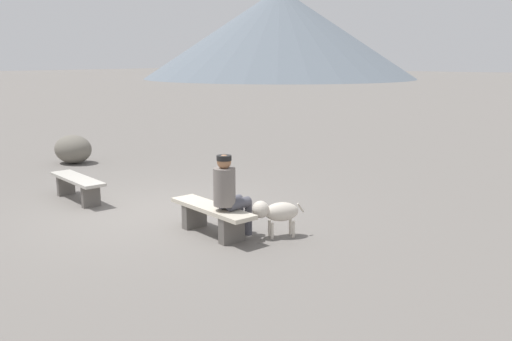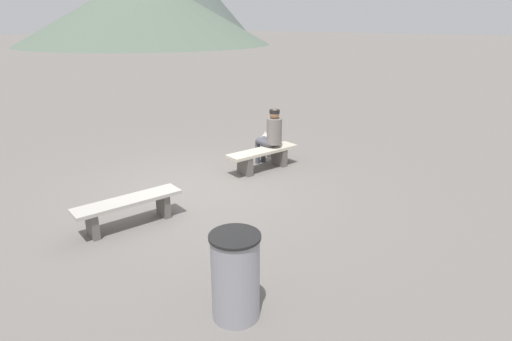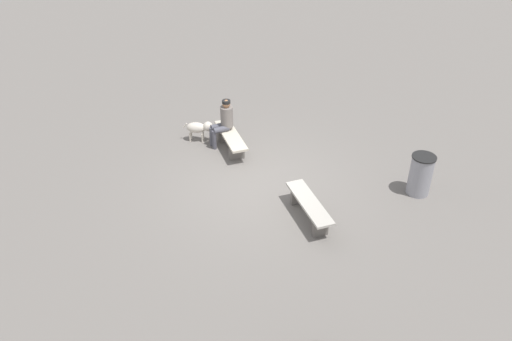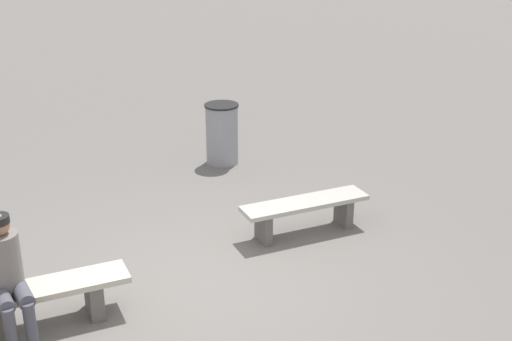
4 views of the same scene
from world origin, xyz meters
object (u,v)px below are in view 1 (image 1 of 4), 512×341
object	(u,v)px
bench_right	(212,215)
dog	(276,212)
seated_person	(229,191)
boulder	(73,149)
bench_left	(77,184)

from	to	relation	value
bench_right	dog	xyz separation A→B (m)	(0.82, 0.46, 0.09)
seated_person	boulder	size ratio (longest dim) A/B	1.27
bench_right	seated_person	xyz separation A→B (m)	(0.31, 0.02, 0.41)
boulder	dog	bearing A→B (deg)	-13.50
seated_person	boulder	bearing A→B (deg)	168.54
bench_right	boulder	bearing A→B (deg)	174.04
bench_left	bench_right	world-z (taller)	same
seated_person	bench_right	bearing A→B (deg)	-170.18
bench_left	seated_person	size ratio (longest dim) A/B	1.34
boulder	bench_left	bearing A→B (deg)	-34.20
boulder	seated_person	bearing A→B (deg)	-17.90
bench_right	seated_person	bearing A→B (deg)	16.25
seated_person	dog	xyz separation A→B (m)	(0.51, 0.45, -0.32)
bench_left	boulder	distance (m)	3.92
bench_right	boulder	size ratio (longest dim) A/B	1.71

